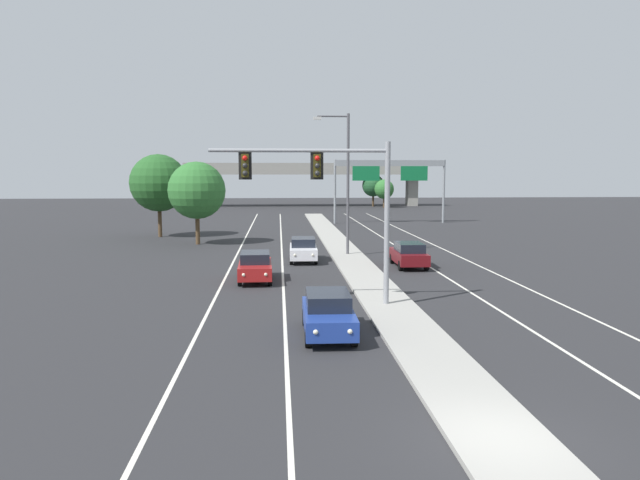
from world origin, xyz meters
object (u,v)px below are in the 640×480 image
Objects in this scene: street_lamp_median at (345,175)px; highway_sign_gantry at (390,171)px; car_receding_darkred at (409,254)px; overhead_signal_mast at (331,188)px; tree_far_left_b at (197,190)px; car_oncoming_red at (255,266)px; tree_far_right_a at (384,189)px; tree_far_left_c at (159,183)px; car_oncoming_white at (303,249)px; tree_far_right_b at (373,186)px; car_oncoming_blue at (328,313)px.

highway_sign_gantry is at bearing 73.05° from street_lamp_median.
highway_sign_gantry is at bearing 81.61° from car_receding_darkred.
overhead_signal_mast is 26.13m from tree_far_left_b.
overhead_signal_mast is 1.75× the size of car_oncoming_red.
street_lamp_median reaches higher than tree_far_right_a.
car_oncoming_red is 0.65× the size of tree_far_left_b.
car_oncoming_red is at bearing -67.53° from tree_far_left_c.
street_lamp_median is 8.17m from car_receding_darkred.
highway_sign_gantry reaches higher than tree_far_left_b.
street_lamp_median is at bearing 37.70° from car_oncoming_white.
tree_far_right_b is at bearing 109.37° from tree_far_right_a.
overhead_signal_mast is 77.54m from tree_far_right_a.
overhead_signal_mast reaches higher than car_oncoming_white.
car_receding_darkred is (6.61, -3.06, 0.00)m from car_oncoming_white.
car_oncoming_blue is 1.00× the size of car_oncoming_red.
tree_far_right_b is at bearing 60.38° from tree_far_left_c.
highway_sign_gantry is (10.82, 44.11, 0.83)m from overhead_signal_mast.
highway_sign_gantry is 28.00m from tree_far_left_b.
highway_sign_gantry is at bearing -95.88° from tree_far_right_b.
overhead_signal_mast is 14.95m from car_oncoming_white.
overhead_signal_mast is at bearing -103.79° from highway_sign_gantry.
highway_sign_gantry reaches higher than tree_far_right_a.
tree_far_left_b is at bearing -135.42° from highway_sign_gantry.
highway_sign_gantry is (11.32, 48.60, 5.34)m from car_oncoming_blue.
highway_sign_gantry is 2.34× the size of tree_far_right_b.
street_lamp_median reaches higher than car_oncoming_red.
street_lamp_median is 2.07× the size of tree_far_right_a.
car_oncoming_white is 0.93× the size of tree_far_right_a.
street_lamp_median reaches higher than tree_far_left_c.
tree_far_left_b is 57.12m from tree_far_right_a.
overhead_signal_mast is 1.63× the size of tree_far_right_a.
highway_sign_gantry is at bearing -98.89° from tree_far_right_a.
overhead_signal_mast reaches higher than car_receding_darkred.
tree_far_left_c is (-19.35, 19.42, 4.21)m from car_receding_darkred.
car_oncoming_blue is 0.58× the size of tree_far_left_c.
tree_far_right_a is at bearing -70.63° from tree_far_right_b.
street_lamp_median is 28.73m from highway_sign_gantry.
tree_far_left_c is at bearing -150.83° from highway_sign_gantry.
car_receding_darkred is at bearing 67.61° from car_oncoming_blue.
highway_sign_gantry is 35.77m from tree_far_right_b.
tree_far_right_a is (16.28, 80.38, 2.33)m from car_oncoming_blue.
tree_far_right_a is (19.41, 68.89, 2.33)m from car_oncoming_red.
tree_far_right_a is 53.90m from tree_far_left_c.
highway_sign_gantry is (4.86, 32.93, 5.34)m from car_receding_darkred.
car_receding_darkred is at bearing -24.86° from car_oncoming_white.
car_receding_darkred is 0.79× the size of tree_far_right_b.
car_oncoming_blue is 1.00× the size of car_oncoming_white.
tree_far_right_b is at bearing 79.69° from overhead_signal_mast.
car_oncoming_red is 10.46m from car_receding_darkred.
car_oncoming_blue is at bearing -101.45° from tree_far_right_a.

